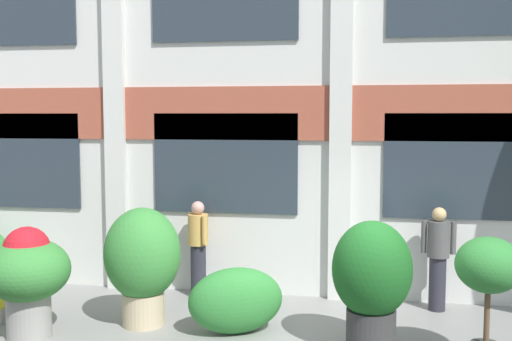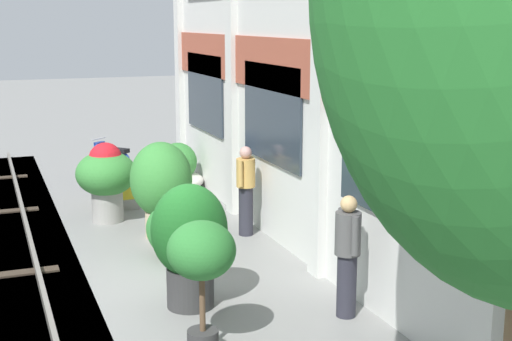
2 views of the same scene
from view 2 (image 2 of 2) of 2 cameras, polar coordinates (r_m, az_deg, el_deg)
ground_plane at (r=10.32m, az=-7.87°, el=-9.97°), size 80.00×80.00×0.00m
apartment_facade at (r=10.56m, az=6.68°, el=11.06°), size 15.92×0.64×7.38m
potted_plant_ribbed_drum at (r=9.63m, az=-5.34°, el=-5.43°), size 1.03×1.03×1.71m
potted_plant_square_trough at (r=15.32m, az=-10.49°, el=-1.86°), size 0.99×0.48×0.49m
potted_plant_fluted_column at (r=12.79m, az=-7.59°, el=-1.06°), size 1.11×1.11×1.73m
potted_plant_tall_urn at (r=8.24m, az=-4.37°, el=-7.00°), size 0.80×0.80×1.60m
potted_plant_glazed_jar at (r=13.99m, az=-11.89°, el=-0.39°), size 1.16×1.16×1.55m
potted_plant_wide_bowl at (r=16.43m, az=-6.26°, el=-0.01°), size 1.17×1.17×1.10m
scooter_near_curb at (r=17.87m, az=-11.31°, el=0.75°), size 1.11×0.96×0.98m
resident_by_doorway at (r=12.81m, az=-0.82°, el=-1.41°), size 0.39×0.41×1.64m
resident_watching_tracks at (r=9.38m, az=7.33°, el=-6.52°), size 0.53×0.34×1.64m
topiary_hedge at (r=11.58m, az=-6.33°, el=-5.03°), size 1.53×1.21×0.93m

